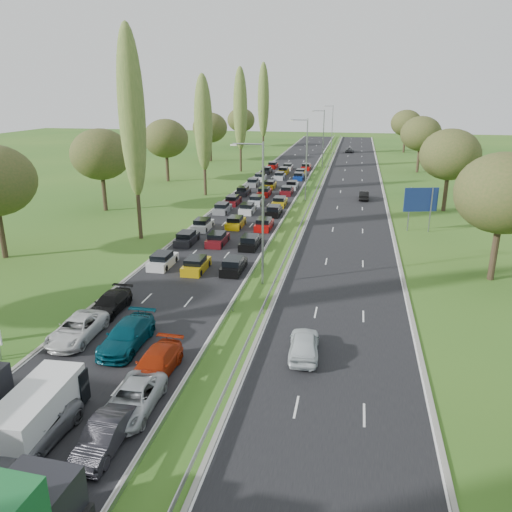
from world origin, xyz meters
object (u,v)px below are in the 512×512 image
Objects in this scene: near_car_2 at (77,329)px; white_van_rear at (41,408)px; direction_sign at (421,202)px; near_car_3 at (110,303)px.

white_van_rear is (3.27, -8.82, 0.42)m from near_car_2.
direction_sign reaches higher than white_van_rear.
near_car_2 is 4.44m from near_car_3.
direction_sign is at bearing 48.03° from near_car_3.
direction_sign is (21.87, 41.43, 2.40)m from white_van_rear.
near_car_2 is 0.93× the size of white_van_rear.
direction_sign is at bearing 50.71° from near_car_2.
near_car_2 is 9.42m from white_van_rear.
near_car_2 is at bearing -92.03° from near_car_3.
white_van_rear is 46.91m from direction_sign.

